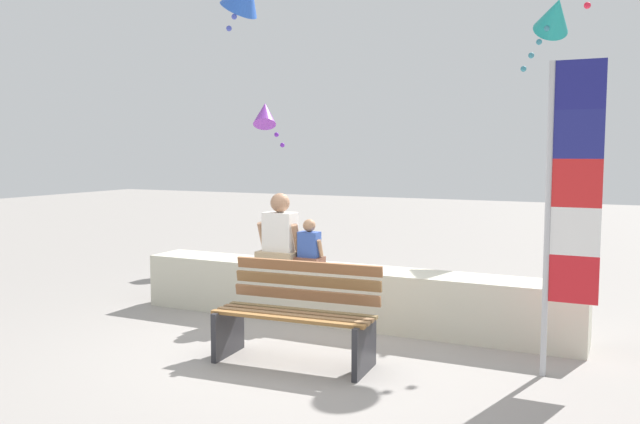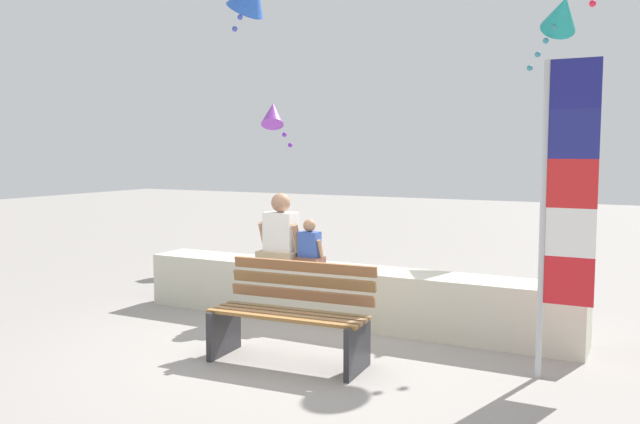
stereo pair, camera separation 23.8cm
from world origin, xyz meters
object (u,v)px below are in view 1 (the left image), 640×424
Objects in this scene: flag_banner at (567,197)px; kite_purple at (265,114)px; kite_teal at (554,15)px; person_child at (309,247)px; park_bench at (297,317)px; person_adult at (280,235)px.

kite_purple is at bearing 141.76° from flag_banner.
person_child is at bearing -126.31° from kite_teal.
person_child is 0.60× the size of kite_purple.
flag_banner reaches higher than person_child.
park_bench is 5.79m from kite_teal.
person_child is at bearing 0.05° from person_adult.
flag_banner is 4.51m from kite_teal.
person_adult reaches higher than park_bench.
kite_purple is at bearing 127.08° from person_child.
kite_teal reaches higher than flag_banner.
park_bench is 2.89× the size of person_child.
person_adult is 0.39m from person_child.
person_adult reaches higher than person_child.
flag_banner is at bearing -17.22° from person_child.
person_adult is 3.34m from flag_banner.
kite_purple is at bearing 122.72° from person_adult.
kite_purple is at bearing 123.09° from park_bench.
flag_banner is at bearing -81.55° from kite_teal.
flag_banner is 3.06× the size of kite_purple.
park_bench is 1.81m from person_adult.
park_bench is 1.73× the size of kite_purple.
kite_teal is at bearing 69.93° from park_bench.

